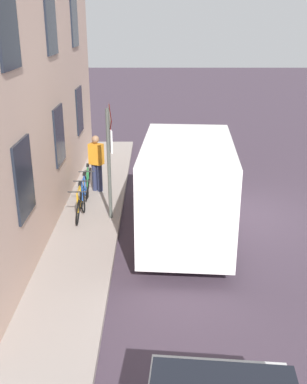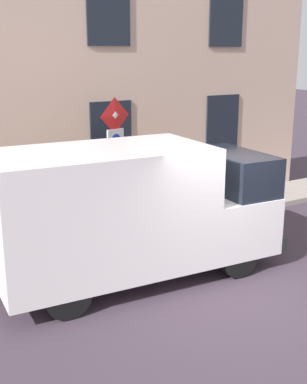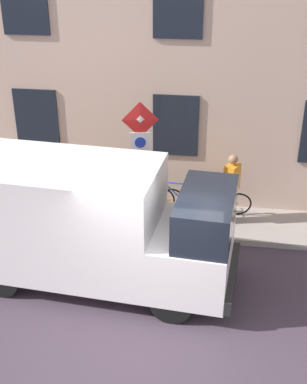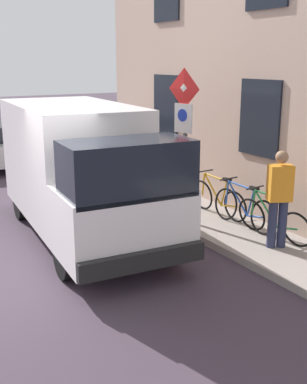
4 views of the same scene
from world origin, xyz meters
name	(u,v)px [view 4 (image 4 of 4)]	position (x,y,z in m)	size (l,w,h in m)	color
ground_plane	(30,274)	(0.00, 0.00, 0.00)	(80.00, 80.00, 0.00)	#403340
sidewalk_slab	(224,228)	(3.96, 0.00, 0.07)	(1.61, 14.63, 0.14)	gray
building_facade	(278,53)	(5.11, 0.00, 3.46)	(0.75, 12.63, 6.93)	#C5A390
sign_post_stacked	(184,125)	(3.37, 0.62, 2.11)	(0.20, 0.55, 2.93)	#474C47
delivery_van	(81,168)	(1.46, 1.26, 1.33)	(2.40, 5.47, 2.50)	white
bicycle_green	(273,219)	(4.21, -1.07, 0.51)	(0.46, 1.72, 0.89)	black
bicycle_blue	(244,208)	(4.22, -0.26, 0.51)	(0.46, 1.71, 0.89)	black
bicycle_orange	(218,198)	(4.22, 0.55, 0.51)	(0.46, 1.71, 0.89)	black
pedestrian	(279,196)	(3.98, -1.40, 1.07)	(0.47, 0.40, 1.72)	#262B47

